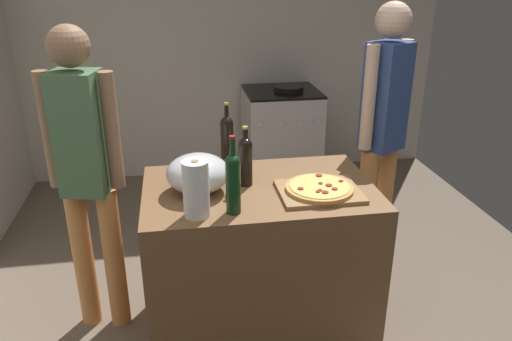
{
  "coord_description": "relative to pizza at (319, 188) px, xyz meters",
  "views": [
    {
      "loc": [
        -0.42,
        -1.49,
        1.93
      ],
      "look_at": [
        -0.03,
        0.88,
        0.93
      ],
      "focal_mm": 34.8,
      "sensor_mm": 36.0,
      "label": 1
    }
  ],
  "objects": [
    {
      "name": "counter",
      "position": [
        -0.28,
        0.13,
        -0.47
      ],
      "size": [
        1.18,
        0.75,
        0.88
      ],
      "primitive_type": "cube",
      "color": "brown",
      "rests_on": "ground_plane"
    },
    {
      "name": "person_in_stripes",
      "position": [
        -1.15,
        0.32,
        0.06
      ],
      "size": [
        0.39,
        0.24,
        1.68
      ],
      "color": "#D88C4C",
      "rests_on": "ground_plane"
    },
    {
      "name": "paper_towel_roll",
      "position": [
        -0.61,
        -0.13,
        0.1
      ],
      "size": [
        0.12,
        0.12,
        0.27
      ],
      "color": "white",
      "rests_on": "counter"
    },
    {
      "name": "mixing_bowl",
      "position": [
        -0.59,
        0.13,
        0.06
      ],
      "size": [
        0.31,
        0.31,
        0.19
      ],
      "color": "#B2B2B7",
      "rests_on": "counter"
    },
    {
      "name": "wine_bottle_dark",
      "position": [
        -0.44,
        -0.13,
        0.13
      ],
      "size": [
        0.07,
        0.07,
        0.37
      ],
      "color": "#143819",
      "rests_on": "counter"
    },
    {
      "name": "kitchen_wall_rear",
      "position": [
        -0.25,
        2.55,
        0.39
      ],
      "size": [
        4.19,
        0.1,
        2.6
      ],
      "primitive_type": "cube",
      "color": "beige",
      "rests_on": "ground_plane"
    },
    {
      "name": "wine_bottle_clear",
      "position": [
        -0.41,
        0.43,
        0.13
      ],
      "size": [
        0.07,
        0.07,
        0.37
      ],
      "color": "black",
      "rests_on": "counter"
    },
    {
      "name": "wine_bottle_green",
      "position": [
        -0.34,
        0.17,
        0.11
      ],
      "size": [
        0.07,
        0.07,
        0.31
      ],
      "color": "black",
      "rests_on": "counter"
    },
    {
      "name": "pizza",
      "position": [
        0.0,
        0.0,
        0.0
      ],
      "size": [
        0.34,
        0.34,
        0.03
      ],
      "color": "tan",
      "rests_on": "cutting_board"
    },
    {
      "name": "cutting_board",
      "position": [
        -0.0,
        0.0,
        -0.02
      ],
      "size": [
        0.4,
        0.32,
        0.02
      ],
      "primitive_type": "cube",
      "color": "#9E7247",
      "rests_on": "counter"
    },
    {
      "name": "stove",
      "position": [
        0.28,
        2.15,
        -0.47
      ],
      "size": [
        0.66,
        0.64,
        0.93
      ],
      "color": "#B7B7BC",
      "rests_on": "ground_plane"
    },
    {
      "name": "ground_plane",
      "position": [
        -0.25,
        0.92,
        -0.92
      ],
      "size": [
        4.19,
        3.76,
        0.02
      ],
      "primitive_type": "cube",
      "color": "#6B5B4C"
    },
    {
      "name": "person_in_red",
      "position": [
        0.58,
        0.62,
        0.11
      ],
      "size": [
        0.35,
        0.29,
        1.75
      ],
      "color": "#D88C4C",
      "rests_on": "ground_plane"
    }
  ]
}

